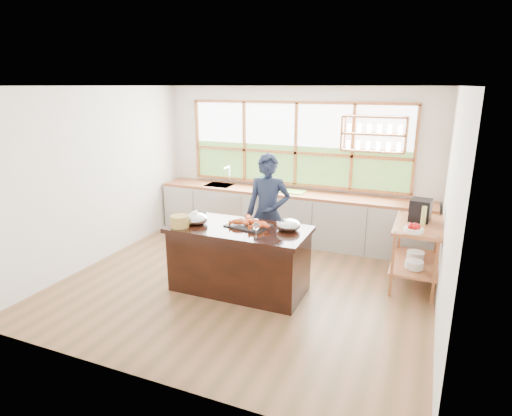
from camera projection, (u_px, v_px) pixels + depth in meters
The scene contains 18 objects.
ground_plane at pixel (245, 283), 6.07m from camera, with size 5.00×5.00×0.00m, color brown.
room_shell at pixel (261, 156), 6.03m from camera, with size 5.02×4.52×2.71m.
back_counter at pixel (288, 216), 7.67m from camera, with size 4.90×0.63×0.90m.
right_shelf_unit at pixel (417, 244), 5.88m from camera, with size 0.62×1.10×0.90m.
island at pixel (239, 259), 5.77m from camera, with size 1.85×0.90×0.90m.
cook at pixel (268, 214), 6.26m from camera, with size 0.65×0.43×1.78m, color #171F36.
potted_plant at pixel (262, 181), 7.77m from camera, with size 0.13×0.09×0.25m, color slate.
cutting_board at pixel (293, 192), 7.52m from camera, with size 0.40×0.30×0.01m, color #71C743.
espresso_machine at pixel (420, 210), 5.89m from camera, with size 0.27×0.29×0.30m, color black.
wine_bottle at pixel (424, 216), 5.69m from camera, with size 0.07×0.07×0.27m, color #C4C766.
fruit_bowl at pixel (414, 229), 5.46m from camera, with size 0.25×0.25×0.11m.
slate_board at pixel (249, 226), 5.69m from camera, with size 0.55×0.40×0.02m, color black.
lobster_pile at pixel (250, 222), 5.67m from camera, with size 0.52×0.44×0.08m.
mixing_bowl_left at pixel (196, 219), 5.78m from camera, with size 0.33×0.33×0.16m, color #B8BBBF.
mixing_bowl_right at pixel (289, 225), 5.53m from camera, with size 0.32×0.32×0.15m, color #B8BBBF.
wine_glass at pixel (256, 227), 5.16m from camera, with size 0.08×0.08×0.22m.
wicker_basket at pixel (180, 221), 5.64m from camera, with size 0.24×0.24×0.16m, color tan.
parchment_roll at pixel (191, 216), 6.02m from camera, with size 0.08×0.08×0.30m, color silver.
Camera 1 is at (2.27, -5.05, 2.71)m, focal length 30.00 mm.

